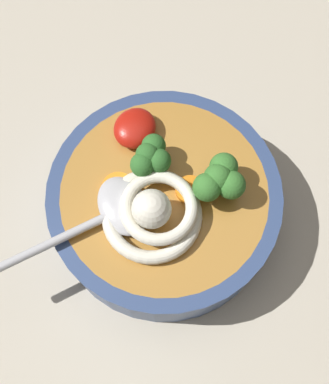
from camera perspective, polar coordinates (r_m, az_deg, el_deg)
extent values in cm
cube|color=#BCB29E|center=(52.27, -2.53, -2.09)|extent=(106.71, 106.71, 3.47)
cylinder|color=#334775|center=(47.15, 0.00, -1.42)|extent=(22.26, 22.26, 6.47)
cylinder|color=#B27A33|center=(46.91, 0.00, -1.31)|extent=(19.59, 19.59, 5.95)
torus|color=silver|center=(42.71, -1.53, -2.77)|extent=(9.12, 9.12, 1.26)
torus|color=silver|center=(41.86, -0.71, -1.89)|extent=(9.77, 9.77, 1.13)
sphere|color=silver|center=(41.16, -1.58, -2.05)|extent=(3.54, 3.54, 3.54)
ellipsoid|color=#B7B7BC|center=(42.89, -4.64, -1.83)|extent=(7.08, 7.44, 1.60)
cylinder|color=#B7B7BC|center=(42.96, -13.73, -6.09)|extent=(12.64, 9.41, 0.80)
ellipsoid|color=#B2190F|center=(45.94, -3.60, 7.71)|extent=(4.42, 3.98, 1.99)
cylinder|color=#7A9E60|center=(43.81, 6.17, 0.68)|extent=(1.33, 1.33, 1.43)
sphere|color=#38752D|center=(41.96, 6.45, 1.70)|extent=(2.61, 2.61, 2.61)
sphere|color=#38752D|center=(42.71, 7.15, 3.01)|extent=(2.61, 2.61, 2.61)
sphere|color=#38752D|center=(41.65, 5.16, 0.58)|extent=(2.61, 2.61, 2.61)
sphere|color=#38752D|center=(42.05, 8.03, 0.85)|extent=(2.61, 2.61, 2.61)
cylinder|color=#7A9E60|center=(44.62, -1.97, 3.52)|extent=(1.16, 1.16, 1.24)
sphere|color=#2D6628|center=(43.03, -2.04, 4.50)|extent=(2.28, 2.28, 2.28)
sphere|color=#2D6628|center=(43.65, -1.33, 5.58)|extent=(2.28, 2.28, 2.28)
sphere|color=#2D6628|center=(42.85, -3.18, 3.55)|extent=(2.28, 2.28, 2.28)
sphere|color=#2D6628|center=(42.93, -0.69, 3.78)|extent=(2.28, 2.28, 2.28)
cylinder|color=orange|center=(44.21, -5.63, 0.56)|extent=(2.96, 2.96, 0.54)
cylinder|color=orange|center=(43.91, 3.11, 0.25)|extent=(2.74, 2.74, 0.66)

